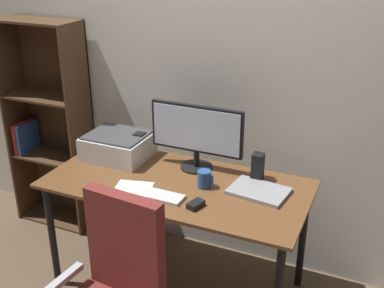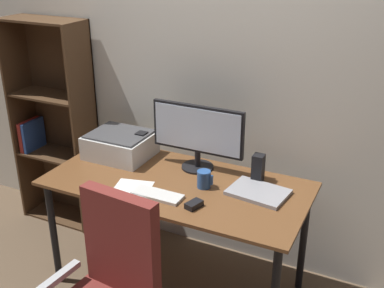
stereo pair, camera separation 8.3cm
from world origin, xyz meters
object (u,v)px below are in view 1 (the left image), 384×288
monitor (196,132)px  speaker_left (140,145)px  printer (118,146)px  bookshelf (50,126)px  desk (177,195)px  speaker_right (258,167)px  keyboard (158,195)px  mouse (196,205)px  laptop (259,191)px  coffee_mug (204,179)px

monitor → speaker_left: bearing=-178.9°
printer → bookshelf: size_ratio=0.26×
desk → speaker_right: speaker_right is taller
monitor → speaker_right: (0.39, -0.01, -0.15)m
desk → speaker_left: speaker_left is taller
monitor → speaker_right: bearing=-1.1°
bookshelf → keyboard: bearing=-25.0°
mouse → laptop: (0.26, 0.29, -0.01)m
printer → speaker_left: bearing=20.2°
keyboard → speaker_left: speaker_left is taller
speaker_right → desk: bearing=-152.6°
monitor → laptop: (0.45, -0.15, -0.23)m
desk → speaker_left: (-0.37, 0.22, 0.17)m
mouse → bookshelf: bookshelf is taller
desk → speaker_left: size_ratio=9.07×
keyboard → coffee_mug: bearing=48.5°
printer → bookshelf: 0.74m
desk → keyboard: size_ratio=5.32×
laptop → keyboard: bearing=-144.3°
keyboard → mouse: 0.23m
monitor → speaker_left: monitor is taller
monitor → coffee_mug: (0.14, -0.21, -0.19)m
coffee_mug → laptop: size_ratio=0.32×
coffee_mug → laptop: (0.31, 0.06, -0.04)m
laptop → printer: bearing=-178.2°
keyboard → desk: bearing=84.9°
speaker_right → printer: (-0.92, -0.05, -0.00)m
keyboard → laptop: laptop is taller
laptop → speaker_right: bearing=117.6°
laptop → coffee_mug: bearing=-161.7°
desk → bookshelf: bookshelf is taller
mouse → speaker_right: size_ratio=0.56×
mouse → printer: (-0.71, 0.38, 0.06)m
monitor → keyboard: monitor is taller
keyboard → mouse: (0.23, -0.02, 0.01)m
monitor → bookshelf: bearing=173.6°
coffee_mug → bookshelf: (-1.38, 0.35, -0.02)m
laptop → speaker_left: size_ratio=1.88×
speaker_right → printer: 0.93m
coffee_mug → speaker_left: bearing=159.2°
speaker_right → bookshelf: bookshelf is taller
keyboard → bookshelf: (-1.20, 0.56, 0.02)m
desk → speaker_right: bearing=27.4°
keyboard → speaker_right: size_ratio=1.71×
keyboard → speaker_left: bearing=130.8°
mouse → printer: 0.81m
mouse → bookshelf: size_ratio=0.06×
mouse → laptop: size_ratio=0.30×
speaker_right → printer: speaker_right is taller
laptop → bookshelf: bookshelf is taller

